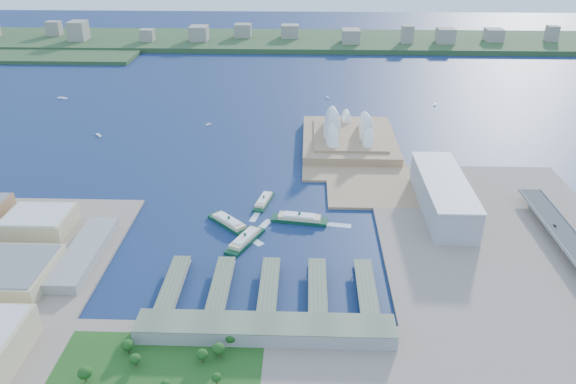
{
  "coord_description": "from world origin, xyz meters",
  "views": [
    {
      "loc": [
        44.49,
        -474.06,
        296.39
      ],
      "look_at": [
        24.77,
        86.28,
        18.0
      ],
      "focal_mm": 35.0,
      "sensor_mm": 36.0,
      "label": 1
    }
  ],
  "objects_px": {
    "opera_house": "(350,123)",
    "ferry_b": "(264,199)",
    "car_c": "(555,225)",
    "toaster_building": "(443,195)",
    "ferry_a": "(229,221)",
    "ferry_c": "(245,238)",
    "ferry_d": "(299,217)"
  },
  "relations": [
    {
      "from": "ferry_a",
      "to": "ferry_d",
      "type": "distance_m",
      "value": 75.21
    },
    {
      "from": "ferry_d",
      "to": "car_c",
      "type": "height_order",
      "value": "car_c"
    },
    {
      "from": "toaster_building",
      "to": "ferry_a",
      "type": "xyz_separation_m",
      "value": [
        -231.17,
        -39.5,
        -15.02
      ]
    },
    {
      "from": "opera_house",
      "to": "ferry_d",
      "type": "xyz_separation_m",
      "value": [
        -66.8,
        -228.29,
        -26.31
      ]
    },
    {
      "from": "ferry_a",
      "to": "ferry_c",
      "type": "height_order",
      "value": "ferry_a"
    },
    {
      "from": "toaster_building",
      "to": "ferry_d",
      "type": "relative_size",
      "value": 2.58
    },
    {
      "from": "ferry_c",
      "to": "ferry_d",
      "type": "bearing_deg",
      "value": -115.35
    },
    {
      "from": "opera_house",
      "to": "car_c",
      "type": "distance_m",
      "value": 318.48
    },
    {
      "from": "opera_house",
      "to": "ferry_b",
      "type": "relative_size",
      "value": 3.7
    },
    {
      "from": "ferry_a",
      "to": "ferry_b",
      "type": "bearing_deg",
      "value": 13.55
    },
    {
      "from": "ferry_d",
      "to": "ferry_c",
      "type": "bearing_deg",
      "value": 138.8
    },
    {
      "from": "opera_house",
      "to": "toaster_building",
      "type": "bearing_deg",
      "value": -65.77
    },
    {
      "from": "toaster_building",
      "to": "ferry_d",
      "type": "height_order",
      "value": "toaster_building"
    },
    {
      "from": "toaster_building",
      "to": "ferry_d",
      "type": "distance_m",
      "value": 160.02
    },
    {
      "from": "opera_house",
      "to": "ferry_c",
      "type": "relative_size",
      "value": 3.13
    },
    {
      "from": "toaster_building",
      "to": "ferry_b",
      "type": "bearing_deg",
      "value": 176.16
    },
    {
      "from": "ferry_c",
      "to": "ferry_a",
      "type": "bearing_deg",
      "value": -34.39
    },
    {
      "from": "ferry_a",
      "to": "ferry_b",
      "type": "height_order",
      "value": "ferry_a"
    },
    {
      "from": "opera_house",
      "to": "ferry_d",
      "type": "distance_m",
      "value": 239.31
    },
    {
      "from": "toaster_building",
      "to": "ferry_b",
      "type": "relative_size",
      "value": 3.19
    },
    {
      "from": "ferry_a",
      "to": "ferry_c",
      "type": "xyz_separation_m",
      "value": [
        20.62,
        -34.15,
        -0.04
      ]
    },
    {
      "from": "ferry_b",
      "to": "ferry_d",
      "type": "relative_size",
      "value": 0.81
    },
    {
      "from": "toaster_building",
      "to": "ferry_d",
      "type": "bearing_deg",
      "value": -169.77
    },
    {
      "from": "ferry_b",
      "to": "car_c",
      "type": "bearing_deg",
      "value": -0.4
    },
    {
      "from": "toaster_building",
      "to": "ferry_a",
      "type": "relative_size",
      "value": 2.68
    },
    {
      "from": "ferry_b",
      "to": "toaster_building",
      "type": "bearing_deg",
      "value": 8.5
    },
    {
      "from": "ferry_b",
      "to": "car_c",
      "type": "distance_m",
      "value": 306.93
    },
    {
      "from": "opera_house",
      "to": "car_c",
      "type": "xyz_separation_m",
      "value": [
        191.0,
        -254.32,
        -16.42
      ]
    },
    {
      "from": "opera_house",
      "to": "toaster_building",
      "type": "xyz_separation_m",
      "value": [
        90.0,
        -200.0,
        -11.5
      ]
    },
    {
      "from": "ferry_d",
      "to": "toaster_building",
      "type": "bearing_deg",
      "value": -71.14
    },
    {
      "from": "toaster_building",
      "to": "ferry_a",
      "type": "distance_m",
      "value": 235.0
    },
    {
      "from": "ferry_a",
      "to": "ferry_c",
      "type": "relative_size",
      "value": 1.01
    }
  ]
}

